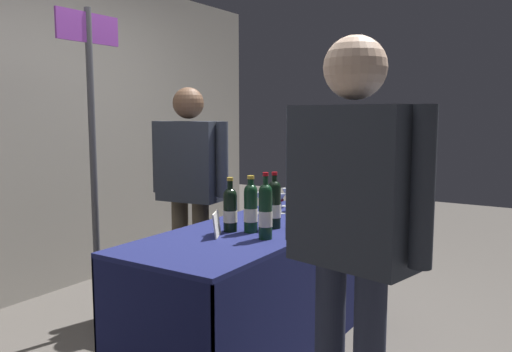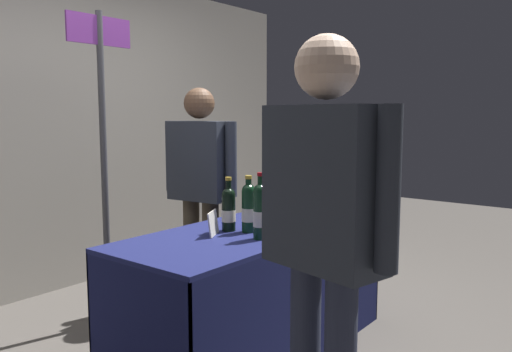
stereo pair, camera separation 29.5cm
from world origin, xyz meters
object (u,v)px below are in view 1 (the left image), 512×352
at_px(tasting_table, 256,266).
at_px(wine_glass_near_taster, 260,198).
at_px(flower_vase, 296,192).
at_px(wine_glass_near_vendor, 281,199).
at_px(taster_foreground_right, 352,217).
at_px(vendor_presenter, 189,178).
at_px(wine_glass_mid, 287,194).
at_px(display_bottle_0, 323,190).
at_px(featured_wine_bottle, 274,204).
at_px(booth_signpost, 92,137).

xyz_separation_m(tasting_table, wine_glass_near_taster, (0.37, 0.20, 0.33)).
xyz_separation_m(wine_glass_near_taster, flower_vase, (0.22, -0.15, 0.02)).
relative_size(wine_glass_near_vendor, taster_foreground_right, 0.08).
bearing_deg(wine_glass_near_taster, vendor_presenter, 94.64).
bearing_deg(tasting_table, wine_glass_near_taster, 28.46).
xyz_separation_m(wine_glass_mid, wine_glass_near_taster, (-0.32, 0.02, 0.01)).
relative_size(display_bottle_0, wine_glass_near_taster, 2.38).
bearing_deg(vendor_presenter, taster_foreground_right, -38.68).
xyz_separation_m(display_bottle_0, vendor_presenter, (-0.36, 0.87, 0.06)).
height_order(wine_glass_near_taster, flower_vase, flower_vase).
distance_m(featured_wine_bottle, taster_foreground_right, 1.07).
bearing_deg(wine_glass_near_vendor, wine_glass_near_taster, 120.18).
bearing_deg(tasting_table, taster_foreground_right, -128.64).
bearing_deg(featured_wine_bottle, flower_vase, 15.33).
xyz_separation_m(wine_glass_near_vendor, flower_vase, (0.15, -0.03, 0.03)).
xyz_separation_m(featured_wine_bottle, flower_vase, (0.55, 0.15, -0.02)).
bearing_deg(flower_vase, tasting_table, -175.01).
relative_size(wine_glass_near_taster, booth_signpost, 0.07).
xyz_separation_m(wine_glass_mid, vendor_presenter, (-0.37, 0.58, 0.11)).
height_order(flower_vase, taster_foreground_right, taster_foreground_right).
relative_size(featured_wine_bottle, booth_signpost, 0.16).
distance_m(tasting_table, display_bottle_0, 0.78).
bearing_deg(wine_glass_mid, wine_glass_near_vendor, -158.69).
bearing_deg(featured_wine_bottle, wine_glass_near_vendor, 24.53).
distance_m(wine_glass_mid, vendor_presenter, 0.70).
distance_m(taster_foreground_right, booth_signpost, 1.96).
bearing_deg(display_bottle_0, flower_vase, 121.22).
bearing_deg(wine_glass_near_vendor, wine_glass_mid, 21.31).
relative_size(wine_glass_near_vendor, booth_signpost, 0.07).
distance_m(wine_glass_near_vendor, wine_glass_near_taster, 0.14).
relative_size(wine_glass_mid, taster_foreground_right, 0.08).
bearing_deg(booth_signpost, display_bottle_0, -50.02).
relative_size(wine_glass_near_taster, vendor_presenter, 0.09).
height_order(vendor_presenter, taster_foreground_right, taster_foreground_right).
bearing_deg(tasting_table, wine_glass_near_vendor, 10.74).
distance_m(display_bottle_0, wine_glass_near_vendor, 0.31).
bearing_deg(featured_wine_bottle, vendor_presenter, 71.81).
height_order(wine_glass_near_vendor, wine_glass_near_taster, wine_glass_near_taster).
relative_size(featured_wine_bottle, display_bottle_0, 0.96).
xyz_separation_m(tasting_table, featured_wine_bottle, (0.04, -0.10, 0.37)).
height_order(display_bottle_0, wine_glass_near_vendor, display_bottle_0).
relative_size(wine_glass_mid, vendor_presenter, 0.08).
xyz_separation_m(flower_vase, booth_signpost, (-0.87, 0.99, 0.38)).
distance_m(tasting_table, vendor_presenter, 0.94).
distance_m(tasting_table, booth_signpost, 1.31).
relative_size(wine_glass_near_vendor, wine_glass_mid, 1.03).
height_order(featured_wine_bottle, booth_signpost, booth_signpost).
bearing_deg(booth_signpost, featured_wine_bottle, -74.18).
height_order(wine_glass_near_taster, vendor_presenter, vendor_presenter).
bearing_deg(booth_signpost, flower_vase, -48.82).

